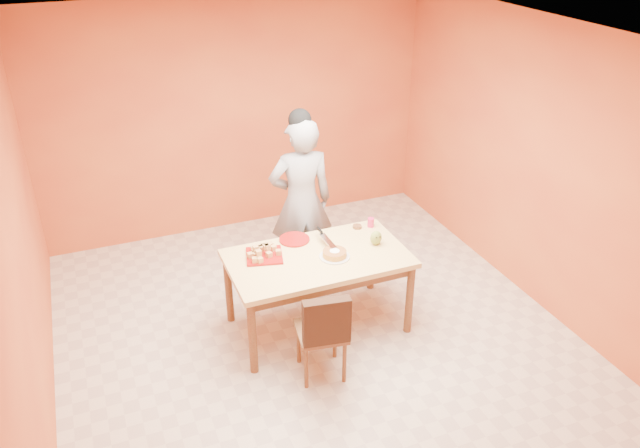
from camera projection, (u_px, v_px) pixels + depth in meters
name	position (u px, v px, depth m)	size (l,w,h in m)	color
floor	(318.00, 341.00, 5.69)	(5.00, 5.00, 0.00)	#BCB0A0
ceiling	(318.00, 39.00, 4.42)	(5.00, 5.00, 0.00)	white
wall_back	(237.00, 117.00, 7.10)	(4.50, 4.50, 0.00)	orange
wall_left	(16.00, 264.00, 4.31)	(5.00, 5.00, 0.00)	orange
wall_right	(542.00, 168.00, 5.79)	(5.00, 5.00, 0.00)	orange
dining_table	(318.00, 265.00, 5.58)	(1.60, 0.90, 0.76)	#D9B572
dining_chair	(322.00, 330.00, 5.10)	(0.46, 0.52, 0.87)	brown
pastry_pile	(264.00, 250.00, 5.50)	(0.28, 0.28, 0.09)	tan
person	(301.00, 202.00, 6.22)	(0.64, 0.42, 1.77)	gray
pastry_platter	(264.00, 256.00, 5.53)	(0.32, 0.32, 0.02)	maroon
red_dinner_plate	(294.00, 239.00, 5.79)	(0.28, 0.28, 0.02)	maroon
white_cake_plate	(335.00, 256.00, 5.52)	(0.27, 0.27, 0.01)	silver
sponge_cake	(335.00, 254.00, 5.51)	(0.21, 0.21, 0.05)	gold
cake_server	(328.00, 241.00, 5.64)	(0.06, 0.29, 0.01)	white
egg_ornament	(376.00, 238.00, 5.69)	(0.11, 0.09, 0.14)	olive
magenta_glass	(371.00, 222.00, 6.00)	(0.06, 0.06, 0.09)	#CE1E53
checker_tin	(357.00, 227.00, 6.00)	(0.09, 0.09, 0.03)	#3E1D10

